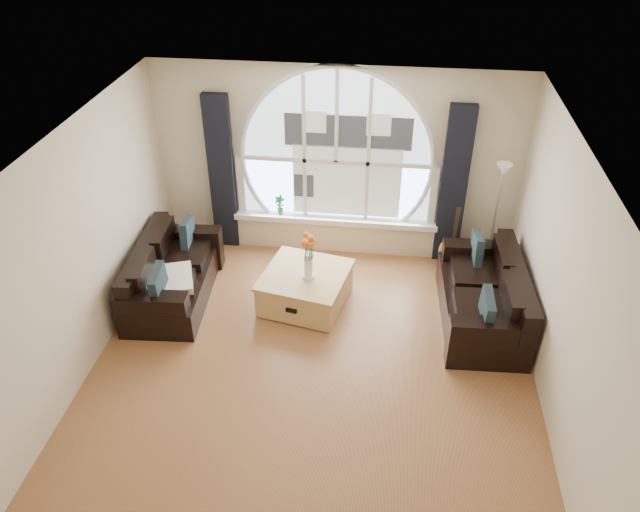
{
  "coord_description": "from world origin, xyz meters",
  "views": [
    {
      "loc": [
        0.71,
        -4.86,
        4.96
      ],
      "look_at": [
        0.0,
        0.9,
        1.05
      ],
      "focal_mm": 34.23,
      "sensor_mm": 36.0,
      "label": 1
    }
  ],
  "objects_px": {
    "vase_flowers": "(308,251)",
    "potted_plant": "(280,205)",
    "sofa_right": "(483,295)",
    "guitar": "(453,238)",
    "coffee_chest": "(305,287)",
    "floor_lamp": "(495,218)",
    "sofa_left": "(173,272)"
  },
  "relations": [
    {
      "from": "guitar",
      "to": "potted_plant",
      "type": "xyz_separation_m",
      "value": [
        -2.45,
        0.33,
        0.17
      ]
    },
    {
      "from": "coffee_chest",
      "to": "potted_plant",
      "type": "distance_m",
      "value": 1.49
    },
    {
      "from": "sofa_left",
      "to": "potted_plant",
      "type": "height_order",
      "value": "potted_plant"
    },
    {
      "from": "coffee_chest",
      "to": "floor_lamp",
      "type": "distance_m",
      "value": 2.73
    },
    {
      "from": "sofa_right",
      "to": "sofa_left",
      "type": "bearing_deg",
      "value": 177.64
    },
    {
      "from": "sofa_left",
      "to": "guitar",
      "type": "bearing_deg",
      "value": 12.63
    },
    {
      "from": "sofa_left",
      "to": "floor_lamp",
      "type": "relative_size",
      "value": 1.09
    },
    {
      "from": "floor_lamp",
      "to": "vase_flowers",
      "type": "bearing_deg",
      "value": -153.49
    },
    {
      "from": "sofa_right",
      "to": "coffee_chest",
      "type": "height_order",
      "value": "sofa_right"
    },
    {
      "from": "vase_flowers",
      "to": "guitar",
      "type": "relative_size",
      "value": 0.66
    },
    {
      "from": "sofa_left",
      "to": "floor_lamp",
      "type": "xyz_separation_m",
      "value": [
        4.14,
        1.21,
        0.4
      ]
    },
    {
      "from": "coffee_chest",
      "to": "guitar",
      "type": "bearing_deg",
      "value": 38.9
    },
    {
      "from": "guitar",
      "to": "potted_plant",
      "type": "distance_m",
      "value": 2.48
    },
    {
      "from": "floor_lamp",
      "to": "coffee_chest",
      "type": "bearing_deg",
      "value": -155.24
    },
    {
      "from": "sofa_right",
      "to": "guitar",
      "type": "bearing_deg",
      "value": 103.62
    },
    {
      "from": "coffee_chest",
      "to": "potted_plant",
      "type": "height_order",
      "value": "potted_plant"
    },
    {
      "from": "floor_lamp",
      "to": "sofa_left",
      "type": "bearing_deg",
      "value": -163.74
    },
    {
      "from": "potted_plant",
      "to": "vase_flowers",
      "type": "bearing_deg",
      "value": -66.17
    },
    {
      "from": "sofa_right",
      "to": "guitar",
      "type": "relative_size",
      "value": 1.73
    },
    {
      "from": "sofa_right",
      "to": "potted_plant",
      "type": "distance_m",
      "value": 3.1
    },
    {
      "from": "sofa_right",
      "to": "vase_flowers",
      "type": "distance_m",
      "value": 2.2
    },
    {
      "from": "sofa_left",
      "to": "vase_flowers",
      "type": "relative_size",
      "value": 2.5
    },
    {
      "from": "floor_lamp",
      "to": "potted_plant",
      "type": "xyz_separation_m",
      "value": [
        -2.98,
        0.19,
        -0.1
      ]
    },
    {
      "from": "potted_plant",
      "to": "sofa_right",
      "type": "bearing_deg",
      "value": -26.74
    },
    {
      "from": "floor_lamp",
      "to": "guitar",
      "type": "distance_m",
      "value": 0.61
    },
    {
      "from": "guitar",
      "to": "potted_plant",
      "type": "relative_size",
      "value": 3.61
    },
    {
      "from": "sofa_left",
      "to": "coffee_chest",
      "type": "bearing_deg",
      "value": -0.88
    },
    {
      "from": "coffee_chest",
      "to": "vase_flowers",
      "type": "height_order",
      "value": "vase_flowers"
    },
    {
      "from": "coffee_chest",
      "to": "vase_flowers",
      "type": "relative_size",
      "value": 1.47
    },
    {
      "from": "vase_flowers",
      "to": "potted_plant",
      "type": "distance_m",
      "value": 1.51
    },
    {
      "from": "coffee_chest",
      "to": "potted_plant",
      "type": "xyz_separation_m",
      "value": [
        -0.55,
        1.31,
        0.44
      ]
    },
    {
      "from": "floor_lamp",
      "to": "sofa_right",
      "type": "bearing_deg",
      "value": -100.33
    }
  ]
}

